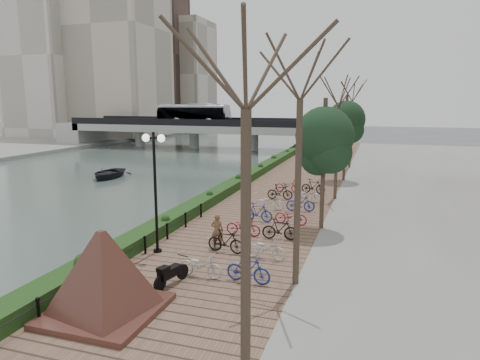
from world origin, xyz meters
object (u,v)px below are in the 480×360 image
at_px(granite_monument, 103,272).
at_px(lamppost, 155,167).
at_px(pedestrian, 217,230).
at_px(boat, 108,173).
at_px(motorcycle, 172,272).

xyz_separation_m(granite_monument, lamppost, (-1.13, 5.28, 2.34)).
height_order(pedestrian, boat, pedestrian).
height_order(lamppost, boat, lamppost).
bearing_deg(lamppost, boat, 130.16).
distance_m(granite_monument, pedestrian, 6.76).
relative_size(granite_monument, pedestrian, 3.24).
height_order(granite_monument, boat, granite_monument).
xyz_separation_m(motorcycle, boat, (-16.32, 19.66, -0.49)).
bearing_deg(boat, lamppost, -55.67).
distance_m(granite_monument, boat, 26.95).
distance_m(granite_monument, lamppost, 5.89).
distance_m(lamppost, pedestrian, 3.90).
bearing_deg(granite_monument, lamppost, 102.04).
relative_size(lamppost, motorcycle, 3.48).
xyz_separation_m(granite_monument, pedestrian, (1.08, 6.65, -0.57)).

